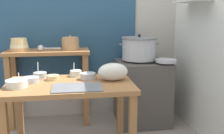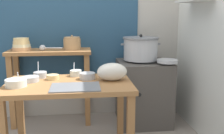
# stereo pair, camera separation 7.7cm
# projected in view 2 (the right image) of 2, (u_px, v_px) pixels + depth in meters

# --- Properties ---
(wall_back) EXTENTS (4.40, 0.12, 2.60)m
(wall_back) POSITION_uv_depth(u_px,v_px,m) (81.00, 15.00, 3.24)
(wall_back) COLOR #B2ADA3
(wall_back) RESTS_ON ground
(wall_right) EXTENTS (0.30, 3.20, 2.60)m
(wall_right) POSITION_uv_depth(u_px,v_px,m) (216.00, 15.00, 2.52)
(wall_right) COLOR silver
(wall_right) RESTS_ON ground
(prep_table) EXTENTS (1.10, 0.66, 0.72)m
(prep_table) POSITION_uv_depth(u_px,v_px,m) (69.00, 95.00, 2.26)
(prep_table) COLOR #9E6B3D
(prep_table) RESTS_ON ground
(back_shelf_table) EXTENTS (0.96, 0.40, 0.90)m
(back_shelf_table) POSITION_uv_depth(u_px,v_px,m) (51.00, 68.00, 3.06)
(back_shelf_table) COLOR #9E6B3D
(back_shelf_table) RESTS_ON ground
(stove_block) EXTENTS (0.60, 0.61, 0.78)m
(stove_block) POSITION_uv_depth(u_px,v_px,m) (143.00, 92.00, 3.12)
(stove_block) COLOR #4C4742
(stove_block) RESTS_ON ground
(steamer_pot) EXTENTS (0.47, 0.42, 0.30)m
(steamer_pot) POSITION_uv_depth(u_px,v_px,m) (141.00, 48.00, 3.03)
(steamer_pot) COLOR #B7BABF
(steamer_pot) RESTS_ON stove_block
(clay_pot) EXTENTS (0.20, 0.20, 0.17)m
(clay_pot) POSITION_uv_depth(u_px,v_px,m) (72.00, 43.00, 3.03)
(clay_pot) COLOR tan
(clay_pot) RESTS_ON back_shelf_table
(bowl_stack_enamel) EXTENTS (0.21, 0.21, 0.15)m
(bowl_stack_enamel) POSITION_uv_depth(u_px,v_px,m) (22.00, 45.00, 2.94)
(bowl_stack_enamel) COLOR tan
(bowl_stack_enamel) RESTS_ON back_shelf_table
(ladle) EXTENTS (0.26, 0.09, 0.07)m
(ladle) POSITION_uv_depth(u_px,v_px,m) (43.00, 48.00, 2.92)
(ladle) COLOR #B7BABF
(ladle) RESTS_ON back_shelf_table
(serving_tray) EXTENTS (0.40, 0.28, 0.01)m
(serving_tray) POSITION_uv_depth(u_px,v_px,m) (75.00, 87.00, 2.08)
(serving_tray) COLOR slate
(serving_tray) RESTS_ON prep_table
(plastic_bag) EXTENTS (0.27, 0.17, 0.16)m
(plastic_bag) POSITION_uv_depth(u_px,v_px,m) (112.00, 72.00, 2.30)
(plastic_bag) COLOR silver
(plastic_bag) RESTS_ON prep_table
(wide_pan) EXTENTS (0.23, 0.23, 0.04)m
(wide_pan) POSITION_uv_depth(u_px,v_px,m) (167.00, 61.00, 2.86)
(wide_pan) COLOR #B7BABF
(wide_pan) RESTS_ON stove_block
(prep_bowl_0) EXTENTS (0.12, 0.12, 0.15)m
(prep_bowl_0) POSITION_uv_depth(u_px,v_px,m) (40.00, 74.00, 2.42)
(prep_bowl_0) COLOR #B7BABF
(prep_bowl_0) RESTS_ON prep_table
(prep_bowl_1) EXTENTS (0.11, 0.11, 0.04)m
(prep_bowl_1) POSITION_uv_depth(u_px,v_px,m) (53.00, 77.00, 2.35)
(prep_bowl_1) COLOR #E5C684
(prep_bowl_1) RESTS_ON prep_table
(prep_bowl_2) EXTENTS (0.17, 0.17, 0.13)m
(prep_bowl_2) POSITION_uv_depth(u_px,v_px,m) (16.00, 83.00, 2.11)
(prep_bowl_2) COLOR silver
(prep_bowl_2) RESTS_ON prep_table
(prep_bowl_3) EXTENTS (0.15, 0.15, 0.06)m
(prep_bowl_3) POSITION_uv_depth(u_px,v_px,m) (87.00, 76.00, 2.36)
(prep_bowl_3) COLOR #B7BABF
(prep_bowl_3) RESTS_ON prep_table
(prep_bowl_4) EXTENTS (0.11, 0.11, 0.13)m
(prep_bowl_4) POSITION_uv_depth(u_px,v_px,m) (76.00, 73.00, 2.48)
(prep_bowl_4) COLOR silver
(prep_bowl_4) RESTS_ON prep_table
(prep_bowl_5) EXTENTS (0.15, 0.15, 0.05)m
(prep_bowl_5) POSITION_uv_depth(u_px,v_px,m) (31.00, 79.00, 2.27)
(prep_bowl_5) COLOR #B7BABF
(prep_bowl_5) RESTS_ON prep_table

